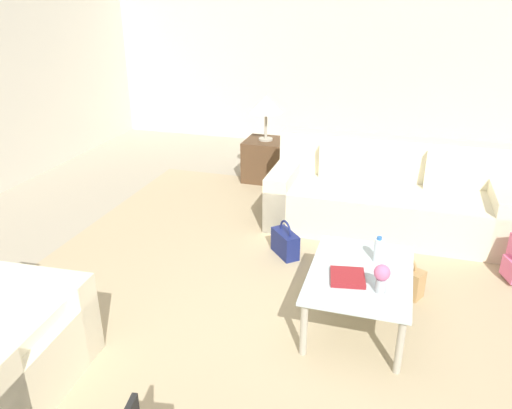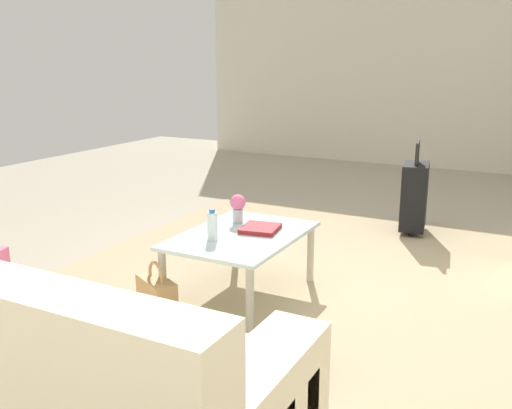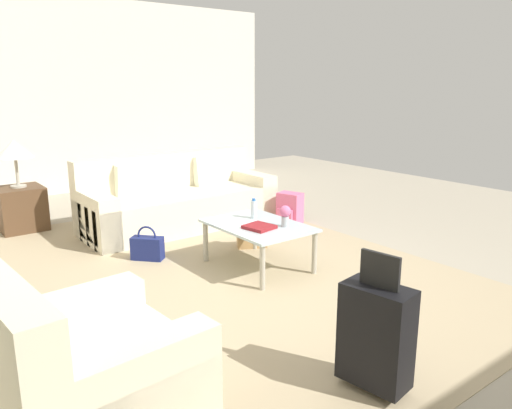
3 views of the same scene
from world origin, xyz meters
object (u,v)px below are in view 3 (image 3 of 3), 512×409
object	(u,v)px
armchair	(80,378)
backpack_pink	(290,209)
handbag_navy	(147,248)
handbag_tan	(252,236)
coffee_table	(258,230)
suitcase_black	(376,334)
table_lamp	(14,150)
flower_vase	(285,214)
water_bottle	(254,209)
coffee_table_book	(259,227)
side_table	(21,209)
couch	(177,202)

from	to	relation	value
armchair	backpack_pink	distance (m)	4.16
armchair	handbag_navy	bearing A→B (deg)	-33.06
armchair	handbag_tan	world-z (taller)	armchair
coffee_table	handbag_tan	bearing A→B (deg)	-31.54
suitcase_black	handbag_tan	bearing A→B (deg)	-22.02
armchair	table_lamp	size ratio (longest dim) A/B	1.80
armchair	handbag_tan	distance (m)	3.09
flower_vase	handbag_navy	distance (m)	1.48
table_lamp	suitcase_black	world-z (taller)	table_lamp
coffee_table	suitcase_black	size ratio (longest dim) A/B	1.20
water_bottle	backpack_pink	size ratio (longest dim) A/B	0.51
table_lamp	handbag_tan	xyz separation A→B (m)	(-2.28, -1.82, -0.86)
water_bottle	coffee_table_book	size ratio (longest dim) A/B	0.81
suitcase_black	handbag_tan	distance (m)	2.73
water_bottle	flower_vase	bearing A→B (deg)	-173.21
side_table	backpack_pink	distance (m)	3.32
coffee_table_book	side_table	size ratio (longest dim) A/B	0.47
side_table	suitcase_black	bearing A→B (deg)	-170.54
couch	flower_vase	world-z (taller)	couch
couch	handbag_navy	xyz separation A→B (m)	(-0.93, 0.86, -0.18)
side_table	suitcase_black	xyz separation A→B (m)	(-4.80, -0.80, 0.09)
flower_vase	suitcase_black	xyz separation A→B (m)	(-1.78, 0.85, -0.21)
coffee_table	backpack_pink	size ratio (longest dim) A/B	2.55
coffee_table	water_bottle	xyz separation A→B (m)	(0.20, -0.10, 0.15)
suitcase_black	side_table	bearing A→B (deg)	9.46
couch	backpack_pink	world-z (taller)	couch
side_table	handbag_tan	xyz separation A→B (m)	(-2.28, -1.82, -0.14)
armchair	coffee_table_book	xyz separation A→B (m)	(1.18, -2.09, 0.16)
couch	coffee_table	distance (m)	1.80
coffee_table_book	handbag_tan	world-z (taller)	coffee_table_book
coffee_table_book	flower_vase	size ratio (longest dim) A/B	1.23
coffee_table	table_lamp	xyz separation A→B (m)	(2.80, 1.50, 0.60)
side_table	table_lamp	xyz separation A→B (m)	(0.00, 0.00, 0.72)
couch	water_bottle	size ratio (longest dim) A/B	11.72
backpack_pink	couch	bearing A→B (deg)	56.07
armchair	backpack_pink	bearing A→B (deg)	-56.39
coffee_table_book	table_lamp	size ratio (longest dim) A/B	0.44
side_table	handbag_navy	xyz separation A→B (m)	(-1.94, -0.74, -0.14)
water_bottle	handbag_navy	distance (m)	1.16
side_table	backpack_pink	bearing A→B (deg)	-122.87
couch	flower_vase	xyz separation A→B (m)	(-2.02, -0.05, 0.26)
suitcase_black	coffee_table_book	bearing A→B (deg)	-18.25
handbag_tan	backpack_pink	size ratio (longest dim) A/B	0.89
suitcase_black	flower_vase	bearing A→B (deg)	-25.53
couch	flower_vase	distance (m)	2.03
couch	coffee_table_book	size ratio (longest dim) A/B	9.47
water_bottle	backpack_pink	world-z (taller)	water_bottle
armchair	handbag_navy	size ratio (longest dim) A/B	2.86
couch	coffee_table	world-z (taller)	couch
coffee_table_book	handbag_tan	size ratio (longest dim) A/B	0.71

